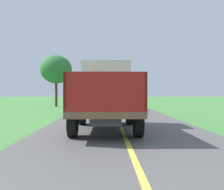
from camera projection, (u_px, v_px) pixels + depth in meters
name	position (u px, v px, depth m)	size (l,w,h in m)	color
banana_truck_near	(106.00, 94.00, 11.02)	(2.38, 5.82, 2.80)	#2D2D30
banana_truck_far	(106.00, 93.00, 21.74)	(2.38, 5.81, 2.80)	#2D2D30
roadside_tree_near_left	(56.00, 70.00, 29.04)	(3.39, 3.39, 5.57)	#4C3823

